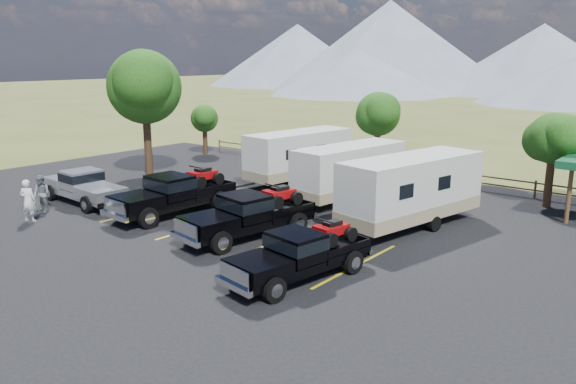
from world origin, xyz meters
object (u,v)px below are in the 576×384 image
Objects in this scene: trailer_right at (411,191)px; person_a at (28,201)px; rig_left at (175,193)px; rig_center at (250,214)px; trailer_left at (299,156)px; tree_big_nw at (144,87)px; pickup_silver at (84,186)px; person_b at (41,194)px; rig_right at (301,253)px; trailer_center at (349,172)px.

person_a is (-13.91, -10.19, -0.66)m from trailer_right.
rig_left is 1.02× the size of rig_center.
person_a is (-4.45, -14.35, -0.62)m from trailer_left.
rig_center is at bearing -56.09° from trailer_left.
tree_big_nw is 1.20× the size of rig_left.
tree_big_nw is 10.35m from trailer_left.
pickup_silver is 2.24m from person_b.
rig_center is (5.13, -0.32, -0.04)m from rig_left.
trailer_left is (-4.92, 9.66, 0.61)m from rig_center.
person_b reaches higher than pickup_silver.
trailer_left is (-9.37, 11.92, 0.70)m from rig_right.
trailer_left is 5.11m from trailer_center.
trailer_right is (4.53, 5.50, 0.66)m from rig_center.
rig_right is at bearing -11.74° from rig_left.
rig_left is 6.56m from person_a.
rig_left is 1.13× the size of rig_right.
trailer_right is at bearing 24.19° from person_b.
trailer_left reaches higher than trailer_center.
tree_big_nw reaches higher than trailer_left.
trailer_right reaches higher than rig_left.
person_a is (0.98, -3.39, 0.09)m from pickup_silver.
pickup_silver is (-10.36, -1.29, -0.10)m from rig_center.
tree_big_nw is at bearing 168.95° from rig_center.
tree_big_nw is at bearing -167.10° from trailer_right.
rig_left is (8.14, -4.68, -4.52)m from tree_big_nw.
pickup_silver is at bearing -163.28° from rig_center.
rig_right is at bearing -22.29° from tree_big_nw.
tree_big_nw reaches higher than person_b.
rig_right is at bearing 157.73° from person_a.
tree_big_nw is 1.23× the size of rig_center.
trailer_left is 0.97× the size of trailer_right.
trailer_left reaches higher than rig_right.
rig_center is at bearing -118.17° from trailer_right.
rig_right is 0.64× the size of trailer_right.
rig_center is at bearing -80.95° from trailer_center.
rig_center is 0.70× the size of trailer_right.
tree_big_nw reaches higher than trailer_right.
trailer_center is 4.62× the size of person_b.
person_b is (2.90, -8.54, -4.65)m from tree_big_nw.
trailer_center reaches higher than rig_right.
trailer_right reaches higher than pickup_silver.
pickup_silver is at bearing 82.55° from person_b.
rig_center is 7.83m from trailer_center.
tree_big_nw is 14.90m from rig_center.
person_b is (-0.02, -2.24, 0.01)m from pickup_silver.
trailer_center is at bearing 165.16° from trailer_right.
trailer_center is (-0.17, 7.81, 0.53)m from rig_center.
rig_left is at bearing -84.39° from trailer_left.
rig_left reaches higher than rig_right.
rig_left is at bearing 174.20° from rig_right.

